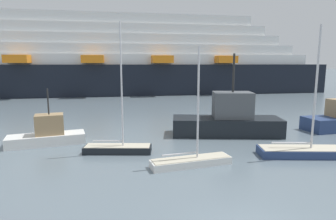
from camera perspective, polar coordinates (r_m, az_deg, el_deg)
The scene contains 6 objects.
sailboat_0 at distance 20.12m, azimuth 25.50°, elevation -7.25°, with size 5.77×2.70×8.08m.
sailboat_1 at distance 19.17m, azimuth -9.98°, elevation -7.27°, with size 4.53×2.02×8.36m.
sailboat_3 at distance 16.61m, azimuth 4.67°, elevation -9.89°, with size 4.82×1.75×6.73m.
fishing_boat_1 at distance 22.45m, azimuth -22.91°, elevation -4.43°, with size 5.52×2.69×4.04m.
fishing_boat_3 at distance 23.82m, azimuth 11.91°, elevation -2.00°, with size 9.12×4.55×6.58m.
cruise_ship at distance 58.97m, azimuth -20.23°, elevation 9.31°, with size 102.31×16.19×19.95m.
Camera 1 is at (-4.38, -7.80, 5.78)m, focal length 30.50 mm.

